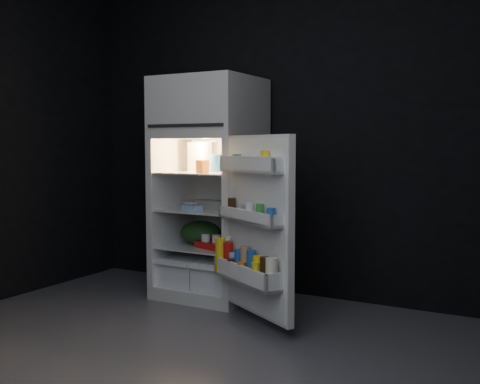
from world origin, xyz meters
The scene contains 17 objects.
floor centered at (0.00, 0.00, 0.00)m, with size 4.00×3.40×0.00m, color #56565B.
wall_back centered at (0.00, 1.70, 1.35)m, with size 4.00×0.00×2.70m, color black.
refrigerator centered at (-0.61, 1.32, 0.96)m, with size 0.76×0.71×1.78m.
fridge_door centered at (0.09, 0.75, 0.68)m, with size 0.72×0.53×1.22m.
milk_jug centered at (-0.74, 1.36, 1.15)m, with size 0.15×0.15×0.24m, color white.
mayo_jar centered at (-0.54, 1.30, 1.10)m, with size 0.10×0.10×0.14m, color #1D53A0.
jam_jar centered at (-0.38, 1.33, 1.09)m, with size 0.10×0.10×0.13m, color black.
amber_bottle centered at (-0.81, 1.36, 1.14)m, with size 0.07×0.07×0.22m, color orange.
small_carton centered at (-0.56, 1.12, 1.08)m, with size 0.09×0.07×0.10m, color #CC6B18.
egg_carton centered at (-0.53, 1.25, 0.76)m, with size 0.31×0.12×0.07m, color gray.
pie centered at (-0.73, 1.35, 0.75)m, with size 0.28×0.28×0.04m, color #AD7A5B.
flat_package centered at (-0.66, 1.12, 0.75)m, with size 0.18×0.09×0.04m, color #8DB0D9.
wrapped_pkg centered at (-0.37, 1.38, 0.75)m, with size 0.13×0.11×0.05m, color #F9F3CC.
produce_bag centered at (-0.67, 1.27, 0.52)m, with size 0.35×0.30×0.20m, color #193815.
yogurt_tray centered at (-0.50, 1.17, 0.45)m, with size 0.28×0.15×0.05m, color #B6120F.
small_can_red centered at (-0.44, 1.47, 0.47)m, with size 0.07×0.07×0.09m, color #B6120F.
small_can_silver centered at (-0.36, 1.41, 0.47)m, with size 0.07×0.07×0.09m, color silver.
Camera 1 is at (1.82, -2.57, 1.24)m, focal length 42.00 mm.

